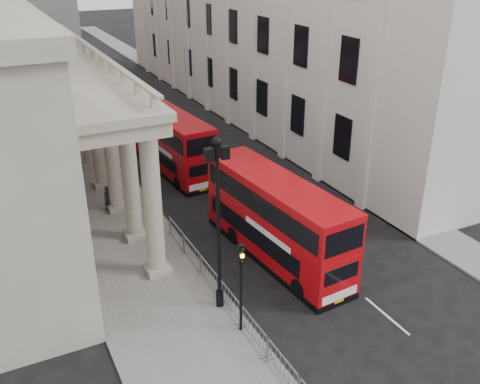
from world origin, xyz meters
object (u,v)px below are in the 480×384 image
(bus_near, at_px, (276,218))
(pedestrian_a, at_px, (108,198))
(traffic_light, at_px, (241,272))
(bus_far, at_px, (170,141))
(lamp_post_north, at_px, (74,71))
(lamp_post_mid, at_px, (120,117))
(pedestrian_b, at_px, (77,206))
(lamp_post_south, at_px, (218,214))
(pedestrian_c, at_px, (109,172))

(bus_near, distance_m, pedestrian_a, 11.68)
(pedestrian_a, bearing_deg, traffic_light, -92.64)
(bus_far, bearing_deg, lamp_post_north, 99.55)
(lamp_post_mid, xyz_separation_m, bus_near, (4.57, -13.25, -2.54))
(traffic_light, xyz_separation_m, pedestrian_b, (-4.28, 13.69, -2.04))
(lamp_post_mid, distance_m, bus_far, 4.68)
(lamp_post_mid, height_order, bus_far, lamp_post_mid)
(lamp_post_south, height_order, pedestrian_b, lamp_post_south)
(traffic_light, relative_size, pedestrian_a, 2.69)
(lamp_post_north, height_order, bus_near, lamp_post_north)
(pedestrian_b, bearing_deg, bus_near, 132.70)
(pedestrian_c, bearing_deg, lamp_post_north, 109.93)
(lamp_post_mid, distance_m, pedestrian_b, 7.14)
(traffic_light, height_order, pedestrian_b, traffic_light)
(lamp_post_south, distance_m, lamp_post_north, 32.00)
(pedestrian_b, xyz_separation_m, pedestrian_c, (3.02, 4.34, 0.02))
(bus_near, height_order, pedestrian_b, bus_near)
(traffic_light, xyz_separation_m, bus_near, (4.47, 4.76, -0.74))
(lamp_post_south, relative_size, bus_near, 0.78)
(lamp_post_south, relative_size, pedestrian_c, 4.32)
(bus_far, relative_size, pedestrian_c, 5.40)
(traffic_light, bearing_deg, pedestrian_a, 99.14)
(bus_far, bearing_deg, traffic_light, -105.45)
(bus_near, bearing_deg, lamp_post_mid, 104.12)
(bus_near, bearing_deg, pedestrian_a, 120.74)
(pedestrian_a, xyz_separation_m, pedestrian_b, (-2.00, -0.49, 0.14))
(bus_near, relative_size, pedestrian_b, 5.67)
(lamp_post_south, bearing_deg, pedestrian_b, 109.70)
(lamp_post_mid, bearing_deg, lamp_post_south, -90.00)
(pedestrian_a, distance_m, pedestrian_b, 2.06)
(lamp_post_south, relative_size, bus_far, 0.80)
(lamp_post_mid, height_order, pedestrian_c, lamp_post_mid)
(lamp_post_south, distance_m, pedestrian_a, 12.99)
(lamp_post_mid, relative_size, pedestrian_c, 4.32)
(pedestrian_a, bearing_deg, bus_far, 27.13)
(lamp_post_north, bearing_deg, lamp_post_mid, -90.00)
(lamp_post_north, relative_size, bus_near, 0.78)
(traffic_light, relative_size, pedestrian_c, 2.23)
(lamp_post_mid, bearing_deg, lamp_post_north, 90.00)
(bus_near, xyz_separation_m, pedestrian_a, (-6.75, 9.42, -1.45))
(lamp_post_north, distance_m, pedestrian_c, 16.47)
(traffic_light, distance_m, pedestrian_a, 14.53)
(traffic_light, height_order, bus_near, bus_near)
(lamp_post_south, xyz_separation_m, pedestrian_c, (-1.16, 16.02, -3.83))
(lamp_post_north, height_order, bus_far, lamp_post_north)
(lamp_post_south, height_order, lamp_post_north, same)
(pedestrian_c, bearing_deg, lamp_post_south, -61.77)
(lamp_post_mid, distance_m, lamp_post_north, 16.00)
(lamp_post_mid, bearing_deg, pedestrian_a, -119.62)
(bus_far, bearing_deg, lamp_post_south, -107.04)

